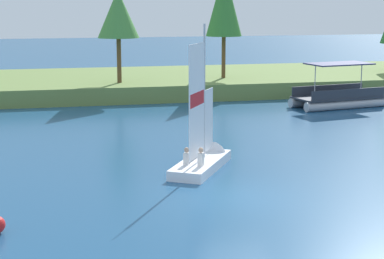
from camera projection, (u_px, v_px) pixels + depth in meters
ground_plane at (236, 197)px, 22.94m from camera, size 200.00×200.00×0.00m
shore_bank at (131, 83)px, 49.65m from camera, size 80.00×13.49×1.14m
shoreline_tree_left at (118, 14)px, 44.49m from camera, size 2.85×2.85×6.34m
shoreline_tree_midleft at (224, 2)px, 47.15m from camera, size 2.61×2.61×7.92m
sailboat at (206, 155)px, 27.29m from camera, size 3.63×4.81×6.28m
pontoon_boat at (338, 96)px, 42.07m from camera, size 6.27×3.48×2.83m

